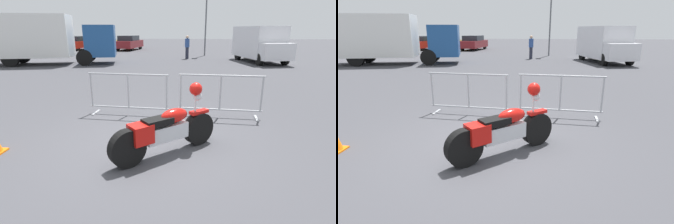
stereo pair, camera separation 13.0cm
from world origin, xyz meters
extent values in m
plane|color=#424247|center=(0.00, 0.00, 0.00)|extent=(120.00, 120.00, 0.00)
cylinder|color=black|center=(0.89, 0.09, 0.31)|extent=(0.59, 0.54, 0.62)
cylinder|color=black|center=(-0.25, -0.88, 0.31)|extent=(0.59, 0.54, 0.62)
cube|color=silver|center=(0.32, -0.40, 0.41)|extent=(0.77, 0.71, 0.27)
ellipsoid|color=red|center=(0.45, -0.28, 0.68)|extent=(0.58, 0.54, 0.25)
cube|color=black|center=(0.19, -0.51, 0.64)|extent=(0.56, 0.53, 0.12)
cube|color=red|center=(-0.06, -0.72, 0.50)|extent=(0.47, 0.46, 0.31)
cube|color=red|center=(0.89, 0.09, 0.64)|extent=(0.38, 0.36, 0.06)
cylinder|color=silver|center=(0.82, 0.03, 0.77)|extent=(0.05, 0.05, 0.44)
sphere|color=silver|center=(0.86, 0.06, 0.94)|extent=(0.16, 0.16, 0.16)
sphere|color=red|center=(0.82, 0.03, 1.09)|extent=(0.23, 0.23, 0.23)
cylinder|color=#9EA0A5|center=(-0.82, 1.74, 1.05)|extent=(2.05, 0.20, 0.04)
cylinder|color=#9EA0A5|center=(-0.82, 1.74, 0.20)|extent=(2.05, 0.20, 0.04)
cylinder|color=#9EA0A5|center=(-1.80, 1.82, 0.62)|extent=(0.05, 0.05, 0.85)
cylinder|color=#9EA0A5|center=(-0.82, 1.74, 0.62)|extent=(0.05, 0.05, 0.85)
cylinder|color=#9EA0A5|center=(0.15, 1.67, 0.62)|extent=(0.05, 0.05, 0.85)
cube|color=#9EA0A5|center=(-1.73, 1.81, 0.01)|extent=(0.09, 0.44, 0.03)
cube|color=#9EA0A5|center=(0.08, 1.67, 0.01)|extent=(0.09, 0.44, 0.03)
cylinder|color=#9EA0A5|center=(1.47, 1.74, 1.05)|extent=(2.05, 0.20, 0.04)
cylinder|color=#9EA0A5|center=(1.47, 1.74, 0.20)|extent=(2.05, 0.20, 0.04)
cylinder|color=#9EA0A5|center=(0.49, 1.82, 0.62)|extent=(0.05, 0.05, 0.85)
cylinder|color=#9EA0A5|center=(1.47, 1.74, 0.62)|extent=(0.05, 0.05, 0.85)
cylinder|color=#9EA0A5|center=(2.44, 1.67, 0.62)|extent=(0.05, 0.05, 0.85)
cube|color=#9EA0A5|center=(0.56, 1.81, 0.01)|extent=(0.09, 0.44, 0.03)
cube|color=#9EA0A5|center=(2.37, 1.67, 0.01)|extent=(0.09, 0.44, 0.03)
cube|color=white|center=(-9.15, 11.27, 1.73)|extent=(5.39, 3.36, 2.50)
cube|color=#1E4C8C|center=(-4.96, 12.23, 1.43)|extent=(2.24, 2.53, 1.90)
cylinder|color=black|center=(-6.09, 12.97, 0.48)|extent=(1.00, 0.49, 0.96)
cylinder|color=black|center=(-5.65, 11.08, 0.48)|extent=(1.00, 0.49, 0.96)
cylinder|color=black|center=(-10.20, 12.02, 0.48)|extent=(1.00, 0.49, 0.96)
cylinder|color=black|center=(-9.77, 10.14, 0.48)|extent=(1.00, 0.49, 0.96)
cube|color=silver|center=(5.30, 14.20, 1.31)|extent=(2.87, 4.44, 2.00)
cube|color=silver|center=(5.86, 11.77, 0.84)|extent=(2.05, 1.30, 1.00)
cylinder|color=black|center=(6.59, 12.35, 0.36)|extent=(0.40, 0.76, 0.72)
cylinder|color=black|center=(4.95, 11.97, 0.36)|extent=(0.40, 0.76, 0.72)
cylinder|color=black|center=(5.85, 15.56, 0.36)|extent=(0.40, 0.76, 0.72)
cylinder|color=black|center=(4.21, 15.18, 0.36)|extent=(0.40, 0.76, 0.72)
cube|color=#B21E19|center=(-11.35, 23.54, 0.60)|extent=(2.25, 4.44, 0.69)
cube|color=#1E232B|center=(-11.37, 23.40, 1.20)|extent=(1.85, 2.36, 0.49)
cylinder|color=black|center=(-11.90, 24.99, 0.32)|extent=(0.30, 0.66, 0.63)
cylinder|color=black|center=(-10.46, 24.80, 0.32)|extent=(0.30, 0.66, 0.63)
cylinder|color=black|center=(-12.24, 22.29, 0.32)|extent=(0.30, 0.66, 0.63)
cylinder|color=black|center=(-10.80, 22.10, 0.32)|extent=(0.30, 0.66, 0.63)
cube|color=yellow|center=(-8.56, 23.30, 0.63)|extent=(2.35, 4.62, 0.72)
cube|color=#1E232B|center=(-8.58, 23.14, 1.25)|extent=(1.93, 2.46, 0.52)
cylinder|color=black|center=(-9.14, 24.80, 0.33)|extent=(0.31, 0.68, 0.66)
cylinder|color=black|center=(-7.63, 24.61, 0.33)|extent=(0.31, 0.68, 0.66)
cylinder|color=black|center=(-9.50, 21.99, 0.33)|extent=(0.31, 0.68, 0.66)
cylinder|color=black|center=(-7.99, 21.80, 0.33)|extent=(0.31, 0.68, 0.66)
cube|color=maroon|center=(-5.78, 24.01, 0.63)|extent=(2.34, 4.61, 0.72)
cube|color=#1E232B|center=(-5.80, 23.86, 1.24)|extent=(1.93, 2.45, 0.51)
cylinder|color=black|center=(-6.35, 25.51, 0.33)|extent=(0.31, 0.68, 0.66)
cylinder|color=black|center=(-4.85, 25.32, 0.33)|extent=(0.31, 0.68, 0.66)
cylinder|color=black|center=(-6.71, 22.70, 0.33)|extent=(0.31, 0.68, 0.66)
cylinder|color=black|center=(-5.21, 22.51, 0.33)|extent=(0.31, 0.68, 0.66)
cylinder|color=#262838|center=(0.50, 15.47, 0.42)|extent=(0.30, 0.30, 0.85)
cylinder|color=#2D4C8C|center=(0.50, 15.47, 1.16)|extent=(0.43, 0.43, 0.62)
sphere|color=tan|center=(0.50, 15.47, 1.58)|extent=(0.22, 0.22, 0.22)
cylinder|color=#ADA89E|center=(6.71, 16.50, 0.07)|extent=(3.64, 3.64, 0.14)
cylinder|color=#38662D|center=(6.71, 16.50, 0.15)|extent=(3.35, 3.35, 0.02)
sphere|color=#1E511E|center=(6.76, 16.86, 0.46)|extent=(0.75, 0.75, 0.75)
sphere|color=#3D7A38|center=(5.94, 16.64, 0.60)|extent=(1.08, 1.08, 1.08)
sphere|color=#1E511E|center=(6.76, 16.19, 0.51)|extent=(0.86, 0.86, 0.86)
sphere|color=#3D7A38|center=(6.70, 16.90, 0.55)|extent=(0.97, 0.97, 0.97)
cylinder|color=#595B60|center=(1.96, 18.23, 2.75)|extent=(0.12, 0.12, 5.50)
camera|label=1|loc=(0.69, -4.58, 2.10)|focal=28.00mm
camera|label=2|loc=(0.82, -4.57, 2.10)|focal=28.00mm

